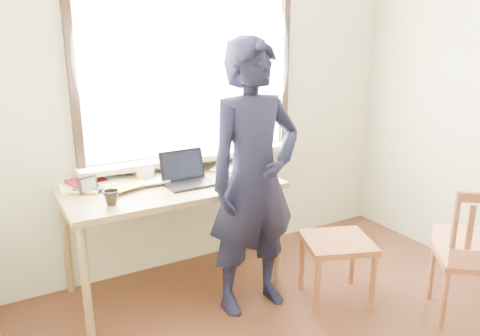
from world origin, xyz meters
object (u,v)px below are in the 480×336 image
side_chair (473,250)px  person (254,180)px  mug_dark (111,198)px  work_chair (337,249)px  mug_white (145,174)px  desk (172,196)px  laptop (186,176)px

side_chair → person: person is taller
mug_dark → side_chair: bearing=-29.3°
work_chair → person: person is taller
person → mug_white: bearing=128.1°
desk → mug_dark: 0.54m
mug_dark → person: 0.94m
side_chair → person: bearing=143.6°
desk → side_chair: (1.58, -1.36, -0.24)m
side_chair → person: (-1.18, 0.87, 0.43)m
mug_white → work_chair: 1.50m
side_chair → laptop: bearing=138.0°
side_chair → person: size_ratio=0.51×
laptop → work_chair: size_ratio=0.59×
work_chair → desk: bearing=141.7°
side_chair → mug_dark: bearing=150.7°
laptop → work_chair: laptop is taller
mug_white → side_chair: bearing=-41.7°
work_chair → person: bearing=154.8°
desk → mug_white: (-0.14, 0.17, 0.14)m
mug_dark → side_chair: size_ratio=0.11×
desk → laptop: size_ratio=4.40×
mug_white → mug_dark: bearing=-133.2°
mug_dark → side_chair: side_chair is taller
desk → person: bearing=-50.7°
mug_dark → person: bearing=-18.1°
mug_white → person: person is taller
work_chair → person: 0.81m
laptop → person: size_ratio=0.19×
side_chair → person: 1.53m
desk → mug_white: 0.26m
work_chair → side_chair: (0.63, -0.61, 0.10)m
desk → person: (0.40, -0.49, 0.19)m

